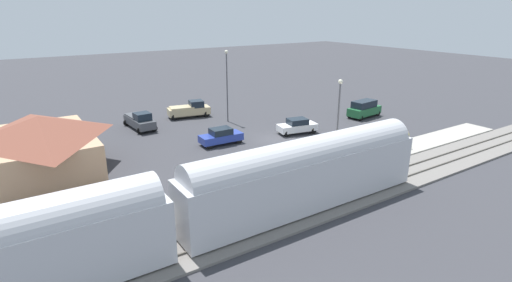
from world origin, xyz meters
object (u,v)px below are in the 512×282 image
Objects in this scene: sedan_white at (297,126)px; light_pole_lot_center at (227,78)px; sedan_blue at (221,136)px; light_pole_near_platform at (339,108)px; station_building at (42,143)px; pickup_tan at (190,109)px; pedestrian_on_platform at (407,138)px; pickup_charcoal at (140,120)px; pedestrian_waiting_far at (397,144)px; suv_green at (364,109)px.

light_pole_lot_center is (8.76, 4.18, 4.61)m from sedan_white.
sedan_blue is 0.61× the size of light_pole_near_platform.
station_building is 20.77m from pickup_tan.
pedestrian_on_platform is 29.86m from pickup_charcoal.
sedan_white is at bearing 27.61° from pedestrian_on_platform.
station_building reaches higher than pickup_tan.
pickup_tan is at bearing -76.21° from pickup_charcoal.
station_building is 1.66× the size of light_pole_near_platform.
station_building is 2.18× the size of pickup_tan.
pedestrian_on_platform is at bearing -114.44° from station_building.
station_building reaches higher than sedan_white.
pedestrian_on_platform is 11.90m from sedan_white.
station_building reaches higher than pedestrian_on_platform.
pickup_charcoal is (8.07, -11.04, -1.54)m from station_building.
pickup_charcoal is at bearing 37.77° from pedestrian_waiting_far.
light_pole_near_platform is at bearing 66.90° from pedestrian_on_platform.
sedan_blue is (1.40, 9.13, 0.00)m from sedan_white.
light_pole_near_platform is at bearing 51.82° from pedestrian_waiting_far.
light_pole_near_platform is 16.66m from light_pole_lot_center.
sedan_blue is (12.57, 12.32, -0.40)m from pedestrian_waiting_far.
light_pole_lot_center is (16.39, 2.87, 0.80)m from light_pole_near_platform.
light_pole_near_platform is (2.91, 6.82, 3.42)m from pedestrian_on_platform.
suv_green is at bearing -29.29° from pedestrian_on_platform.
pedestrian_on_platform is 0.19× the size of light_pole_lot_center.
suv_green is (-2.75, -37.41, -1.42)m from station_building.
sedan_blue is at bearing 40.89° from light_pole_near_platform.
suv_green reaches higher than pickup_tan.
sedan_white is at bearing -9.72° from light_pole_near_platform.
station_building is 32.30m from pedestrian_waiting_far.
pedestrian_waiting_far is at bearing 105.07° from pedestrian_on_platform.
pedestrian_waiting_far is 21.65m from light_pole_lot_center.
suv_green is (-12.58, -19.18, 0.12)m from pickup_tan.
light_pole_lot_center is at bearing -33.96° from sedan_blue.
light_pole_lot_center reaches higher than station_building.
pickup_tan and pickup_charcoal have the same top height.
sedan_white is 8.63m from light_pole_near_platform.
pedestrian_on_platform is 27.15m from pickup_tan.
pedestrian_on_platform is 0.34× the size of suv_green.
suv_green is at bearing -91.58° from sedan_blue.
pickup_charcoal is at bearing 103.79° from pickup_tan.
light_pole_lot_center is (7.36, -4.95, 4.61)m from sedan_blue.
sedan_white is at bearing -151.43° from pickup_tan.
light_pole_near_platform is (-9.03, -7.82, 3.82)m from sedan_blue.
pickup_charcoal is at bearing 27.60° from sedan_blue.
pickup_tan reaches higher than pedestrian_waiting_far.
pedestrian_waiting_far is 26.71m from pickup_tan.
sedan_white is 10.74m from light_pole_lot_center.
suv_green is (-10.82, -26.37, 0.12)m from pickup_charcoal.
pickup_tan is at bearing -8.68° from sedan_blue.
light_pole_lot_center is at bearing 9.93° from light_pole_near_platform.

